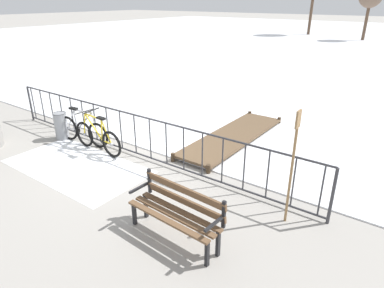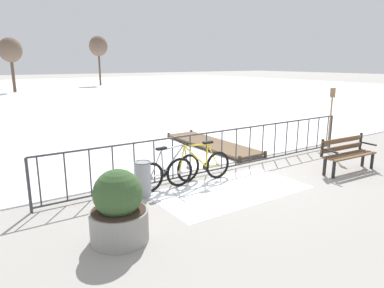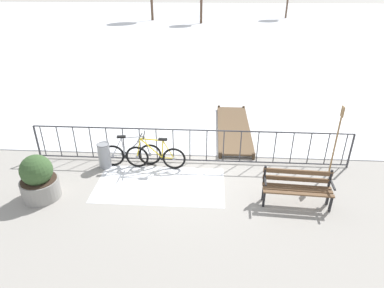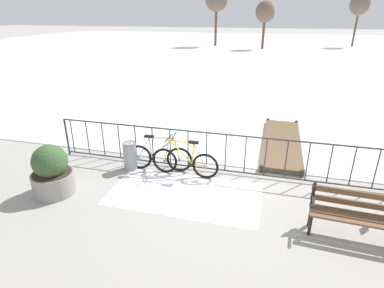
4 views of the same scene
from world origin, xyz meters
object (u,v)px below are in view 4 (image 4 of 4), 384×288
Objects in this scene: park_bench at (358,212)px; bicycle_second at (159,157)px; trash_bin at (130,156)px; planter_with_shrub at (52,172)px; bicycle_near_railing at (185,162)px.

bicycle_second is at bearing 160.85° from park_bench.
bicycle_second is 2.33× the size of trash_bin.
bicycle_second is 1.48× the size of planter_with_shrub.
park_bench is at bearing -21.14° from bicycle_near_railing.
bicycle_near_railing is 1.46m from trash_bin.
planter_with_shrub reaches higher than trash_bin.
planter_with_shrub is 1.90m from trash_bin.
planter_with_shrub reaches higher than bicycle_near_railing.
bicycle_near_railing is 1.48× the size of planter_with_shrub.
trash_bin is (1.15, 1.51, -0.15)m from planter_with_shrub.
planter_with_shrub is at bearing -127.23° from trash_bin.
bicycle_second is 0.75m from trash_bin.
bicycle_near_railing is 2.34× the size of trash_bin.
bicycle_near_railing reaches higher than park_bench.
park_bench is (3.60, -1.39, 0.14)m from bicycle_near_railing.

